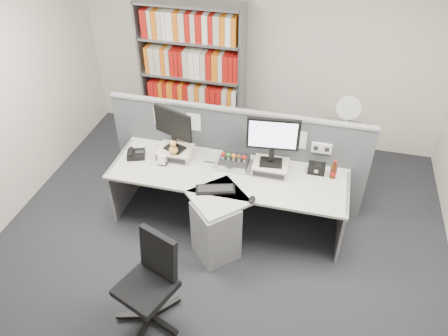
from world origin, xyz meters
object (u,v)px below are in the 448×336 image
(speaker, at_px, (317,168))
(monitor_right, at_px, (273,138))
(desktop_pc, at_px, (234,162))
(shelving_unit, at_px, (193,77))
(filing_cabinet, at_px, (339,155))
(desk_calendar, at_px, (162,161))
(desk, at_px, (223,204))
(desk_phone, at_px, (136,154))
(office_chair, at_px, (151,279))
(desk_fan, at_px, (348,110))
(keyboard, at_px, (215,189))
(mouse, at_px, (252,200))
(monitor_left, at_px, (173,127))
(cola_bottle, at_px, (333,171))

(speaker, bearing_deg, monitor_right, -170.31)
(desktop_pc, height_order, shelving_unit, shelving_unit)
(desktop_pc, distance_m, filing_cabinet, 1.61)
(desk_calendar, bearing_deg, filing_cabinet, 31.76)
(desk, relative_size, monitor_right, 4.64)
(desk, distance_m, desk_phone, 1.16)
(speaker, bearing_deg, office_chair, -128.42)
(monitor_right, bearing_deg, desk_fan, 53.25)
(keyboard, bearing_deg, office_chair, -105.83)
(mouse, xyz_separation_m, office_chair, (-0.71, -1.01, -0.23))
(mouse, bearing_deg, desktop_pc, 120.54)
(monitor_right, height_order, desktop_pc, monitor_right)
(desk, distance_m, filing_cabinet, 1.85)
(monitor_left, relative_size, mouse, 4.49)
(desktop_pc, relative_size, cola_bottle, 1.39)
(mouse, distance_m, cola_bottle, 0.97)
(monitor_right, bearing_deg, desktop_pc, -179.12)
(monitor_left, bearing_deg, desktop_pc, -0.52)
(desk, bearing_deg, shelving_unit, 115.96)
(monitor_right, height_order, desk_calendar, monitor_right)
(desk, height_order, keyboard, keyboard)
(cola_bottle, bearing_deg, office_chair, -132.71)
(desk_calendar, height_order, speaker, speaker)
(shelving_unit, bearing_deg, keyboard, -66.43)
(desk_phone, relative_size, desk_calendar, 2.10)
(cola_bottle, relative_size, filing_cabinet, 0.32)
(monitor_right, relative_size, desk_phone, 2.24)
(cola_bottle, relative_size, shelving_unit, 0.11)
(cola_bottle, xyz_separation_m, desk_fan, (0.09, 0.97, 0.21))
(keyboard, height_order, shelving_unit, shelving_unit)
(monitor_left, xyz_separation_m, shelving_unit, (-0.24, 1.46, -0.14))
(keyboard, bearing_deg, speaker, 29.10)
(monitor_right, xyz_separation_m, cola_bottle, (0.67, 0.05, -0.35))
(monitor_left, height_order, speaker, monitor_left)
(filing_cabinet, bearing_deg, speaker, -106.08)
(desk_fan, bearing_deg, desk, -130.62)
(mouse, bearing_deg, filing_cabinet, 61.20)
(desk_phone, relative_size, office_chair, 0.26)
(monitor_right, relative_size, keyboard, 1.29)
(desktop_pc, distance_m, shelving_unit, 1.75)
(desktop_pc, relative_size, speaker, 1.71)
(monitor_right, height_order, keyboard, monitor_right)
(desk, height_order, cola_bottle, cola_bottle)
(keyboard, xyz_separation_m, speaker, (0.99, 0.55, 0.05))
(monitor_right, height_order, speaker, monitor_right)
(desk_calendar, distance_m, desk_fan, 2.30)
(monitor_right, xyz_separation_m, desktop_pc, (-0.41, -0.01, -0.39))
(desk, bearing_deg, filing_cabinet, 49.39)
(mouse, distance_m, shelving_unit, 2.37)
(monitor_right, relative_size, speaker, 3.04)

